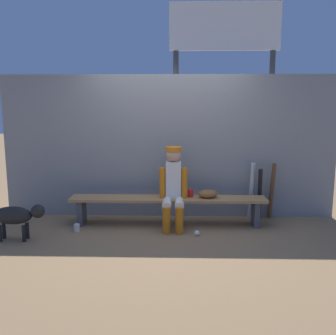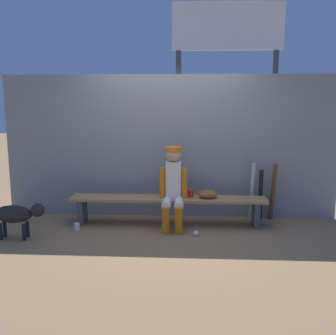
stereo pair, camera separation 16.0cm
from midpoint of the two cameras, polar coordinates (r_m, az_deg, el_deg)
ground_plane at (r=5.87m, az=0.79°, el=-8.40°), size 30.00×30.00×0.00m
chainlink_fence at (r=6.07m, az=1.01°, el=3.01°), size 5.19×0.03×2.23m
dugout_bench at (r=5.77m, az=0.80°, el=-5.21°), size 2.89×0.36×0.42m
player_seated at (r=5.60m, az=1.57°, el=-2.61°), size 0.41×0.55×1.18m
baseball_glove at (r=5.74m, az=6.68°, el=-3.89°), size 0.28×0.20×0.12m
bat_aluminum_silver at (r=6.12m, az=13.00°, el=-3.50°), size 0.07×0.19×0.90m
bat_aluminum_black at (r=6.13m, az=14.17°, el=-3.92°), size 0.11×0.25×0.82m
bat_wood_dark at (r=6.21m, az=15.86°, el=-3.48°), size 0.08×0.20×0.89m
baseball at (r=5.42m, az=5.01°, el=-9.62°), size 0.07×0.07×0.07m
cup_on_ground at (r=5.74m, az=-12.45°, el=-8.51°), size 0.08×0.08×0.11m
cup_on_bench at (r=5.78m, az=4.13°, el=-3.81°), size 0.08×0.08×0.11m
scoreboard at (r=7.28m, az=9.81°, el=16.24°), size 2.24×0.27×3.77m
dog at (r=5.57m, az=-20.49°, el=-6.47°), size 0.84×0.20×0.49m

